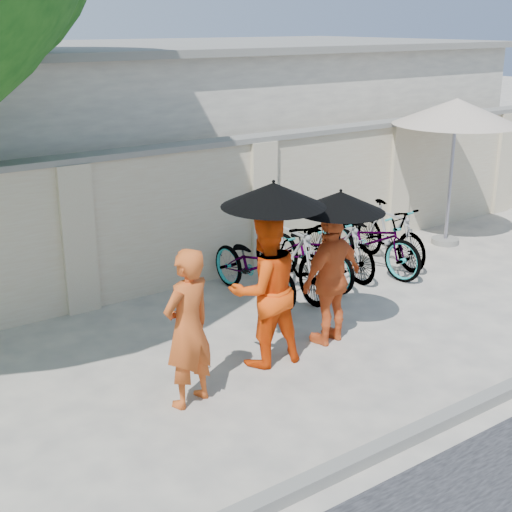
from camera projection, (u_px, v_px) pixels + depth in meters
ground at (280, 377)px, 7.83m from camera, size 80.00×80.00×0.00m
kerb at (394, 443)px, 6.50m from camera, size 40.00×0.16×0.12m
compound_wall at (202, 214)px, 10.53m from camera, size 20.00×0.30×2.00m
building_behind at (143, 136)px, 13.83m from camera, size 14.00×6.00×3.20m
monk_left at (188, 328)px, 7.06m from camera, size 0.69×0.54×1.66m
monk_center at (265, 290)px, 7.92m from camera, size 0.93×0.77×1.77m
parasol_center at (273, 195)px, 7.54m from camera, size 1.13×1.13×1.10m
monk_right at (332, 278)px, 8.47m from camera, size 1.00×0.53×1.63m
parasol_right at (340, 202)px, 8.12m from camera, size 1.04×1.04×0.96m
patio_umbrella at (456, 113)px, 11.81m from camera, size 2.54×2.54×2.51m
bike_0 at (254, 266)px, 9.93m from camera, size 0.70×1.85×0.96m
bike_1 at (290, 255)px, 10.08m from camera, size 0.73×1.96×1.15m
bike_2 at (311, 252)px, 10.53m from camera, size 0.70×1.85×0.96m
bike_3 at (338, 245)px, 10.82m from camera, size 0.50×1.65×0.99m
bike_4 at (370, 240)px, 10.99m from camera, size 0.92×1.99×1.01m
bike_5 at (390, 233)px, 11.36m from camera, size 0.61×1.70×1.00m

